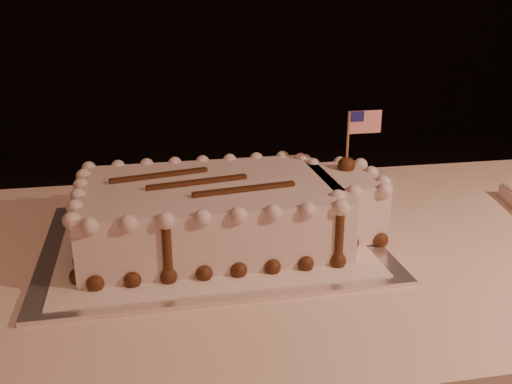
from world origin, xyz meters
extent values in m
cube|color=silver|center=(-0.40, 0.62, 0.75)|extent=(0.57, 0.43, 0.01)
cube|color=white|center=(-0.40, 0.62, 0.76)|extent=(0.51, 0.39, 0.00)
cube|color=silver|center=(-0.40, 0.62, 0.81)|extent=(0.43, 0.29, 0.10)
cube|color=silver|center=(-0.16, 0.63, 0.81)|extent=(0.10, 0.16, 0.10)
sphere|color=#4E2913|center=(-0.59, 0.48, 0.77)|extent=(0.03, 0.03, 0.03)
sphere|color=#4E2913|center=(-0.53, 0.48, 0.77)|extent=(0.03, 0.03, 0.03)
sphere|color=#4E2913|center=(-0.48, 0.48, 0.77)|extent=(0.03, 0.03, 0.03)
sphere|color=#4E2913|center=(-0.43, 0.48, 0.77)|extent=(0.03, 0.03, 0.03)
sphere|color=#4E2913|center=(-0.37, 0.48, 0.77)|extent=(0.03, 0.03, 0.03)
sphere|color=#4E2913|center=(-0.32, 0.48, 0.77)|extent=(0.03, 0.03, 0.03)
sphere|color=#4E2913|center=(-0.27, 0.48, 0.77)|extent=(0.03, 0.03, 0.03)
sphere|color=#4E2913|center=(-0.22, 0.48, 0.77)|extent=(0.03, 0.03, 0.03)
sphere|color=#4E2913|center=(-0.21, 0.53, 0.77)|extent=(0.03, 0.03, 0.03)
sphere|color=#4E2913|center=(-0.17, 0.55, 0.77)|extent=(0.03, 0.03, 0.03)
sphere|color=#4E2913|center=(-0.12, 0.55, 0.77)|extent=(0.03, 0.03, 0.03)
sphere|color=#4E2913|center=(-0.11, 0.58, 0.77)|extent=(0.03, 0.03, 0.03)
sphere|color=#4E2913|center=(-0.11, 0.64, 0.77)|extent=(0.03, 0.03, 0.03)
sphere|color=#4E2913|center=(-0.11, 0.69, 0.77)|extent=(0.03, 0.03, 0.03)
sphere|color=#4E2913|center=(-0.14, 0.71, 0.77)|extent=(0.03, 0.03, 0.03)
sphere|color=#4E2913|center=(-0.19, 0.71, 0.77)|extent=(0.03, 0.03, 0.03)
sphere|color=#4E2913|center=(-0.21, 0.75, 0.77)|extent=(0.03, 0.03, 0.03)
sphere|color=#4E2913|center=(-0.24, 0.77, 0.77)|extent=(0.03, 0.03, 0.03)
sphere|color=#4E2913|center=(-0.29, 0.77, 0.77)|extent=(0.03, 0.03, 0.03)
sphere|color=#4E2913|center=(-0.35, 0.77, 0.77)|extent=(0.03, 0.03, 0.03)
sphere|color=#4E2913|center=(-0.40, 0.77, 0.77)|extent=(0.03, 0.03, 0.03)
sphere|color=#4E2913|center=(-0.45, 0.77, 0.77)|extent=(0.03, 0.03, 0.03)
sphere|color=#4E2913|center=(-0.50, 0.77, 0.77)|extent=(0.03, 0.03, 0.03)
sphere|color=#4E2913|center=(-0.56, 0.76, 0.77)|extent=(0.03, 0.03, 0.03)
sphere|color=#4E2913|center=(-0.61, 0.76, 0.77)|extent=(0.03, 0.03, 0.03)
sphere|color=#4E2913|center=(-0.61, 0.72, 0.77)|extent=(0.03, 0.03, 0.03)
sphere|color=#4E2913|center=(-0.61, 0.66, 0.77)|extent=(0.03, 0.03, 0.03)
sphere|color=#4E2913|center=(-0.61, 0.61, 0.77)|extent=(0.03, 0.03, 0.03)
sphere|color=#4E2913|center=(-0.61, 0.56, 0.77)|extent=(0.03, 0.03, 0.03)
sphere|color=#4E2913|center=(-0.61, 0.51, 0.77)|extent=(0.03, 0.03, 0.03)
sphere|color=silver|center=(-0.59, 0.48, 0.86)|extent=(0.03, 0.03, 0.03)
sphere|color=silver|center=(-0.53, 0.48, 0.86)|extent=(0.03, 0.03, 0.03)
sphere|color=silver|center=(-0.48, 0.48, 0.86)|extent=(0.03, 0.03, 0.03)
sphere|color=silver|center=(-0.43, 0.48, 0.86)|extent=(0.03, 0.03, 0.03)
sphere|color=silver|center=(-0.37, 0.48, 0.86)|extent=(0.03, 0.03, 0.03)
sphere|color=silver|center=(-0.32, 0.48, 0.86)|extent=(0.03, 0.03, 0.03)
sphere|color=silver|center=(-0.27, 0.48, 0.86)|extent=(0.03, 0.03, 0.03)
sphere|color=silver|center=(-0.22, 0.48, 0.86)|extent=(0.03, 0.03, 0.03)
sphere|color=silver|center=(-0.21, 0.53, 0.86)|extent=(0.03, 0.03, 0.03)
sphere|color=silver|center=(-0.17, 0.55, 0.86)|extent=(0.03, 0.03, 0.03)
sphere|color=silver|center=(-0.12, 0.55, 0.86)|extent=(0.03, 0.03, 0.03)
sphere|color=silver|center=(-0.11, 0.58, 0.86)|extent=(0.03, 0.03, 0.03)
sphere|color=silver|center=(-0.11, 0.64, 0.86)|extent=(0.03, 0.03, 0.03)
sphere|color=silver|center=(-0.11, 0.69, 0.86)|extent=(0.03, 0.03, 0.03)
sphere|color=silver|center=(-0.14, 0.71, 0.86)|extent=(0.03, 0.03, 0.03)
sphere|color=silver|center=(-0.19, 0.71, 0.86)|extent=(0.03, 0.03, 0.03)
sphere|color=silver|center=(-0.21, 0.75, 0.86)|extent=(0.03, 0.03, 0.03)
sphere|color=silver|center=(-0.24, 0.77, 0.86)|extent=(0.03, 0.03, 0.03)
sphere|color=silver|center=(-0.29, 0.77, 0.86)|extent=(0.03, 0.03, 0.03)
sphere|color=silver|center=(-0.35, 0.77, 0.86)|extent=(0.03, 0.03, 0.03)
sphere|color=silver|center=(-0.40, 0.77, 0.86)|extent=(0.03, 0.03, 0.03)
sphere|color=silver|center=(-0.45, 0.77, 0.86)|extent=(0.03, 0.03, 0.03)
sphere|color=silver|center=(-0.50, 0.77, 0.86)|extent=(0.03, 0.03, 0.03)
sphere|color=silver|center=(-0.56, 0.76, 0.86)|extent=(0.03, 0.03, 0.03)
sphere|color=silver|center=(-0.61, 0.76, 0.86)|extent=(0.03, 0.03, 0.03)
sphere|color=silver|center=(-0.61, 0.72, 0.86)|extent=(0.03, 0.03, 0.03)
sphere|color=silver|center=(-0.61, 0.66, 0.86)|extent=(0.03, 0.03, 0.03)
sphere|color=silver|center=(-0.61, 0.61, 0.86)|extent=(0.03, 0.03, 0.03)
sphere|color=silver|center=(-0.61, 0.56, 0.86)|extent=(0.03, 0.03, 0.03)
sphere|color=silver|center=(-0.61, 0.51, 0.86)|extent=(0.03, 0.03, 0.03)
cylinder|color=#4E2913|center=(-0.48, 0.48, 0.81)|extent=(0.01, 0.01, 0.09)
sphere|color=#4E2913|center=(-0.48, 0.48, 0.77)|extent=(0.02, 0.02, 0.02)
cylinder|color=#4E2913|center=(-0.22, 0.48, 0.81)|extent=(0.01, 0.01, 0.09)
sphere|color=#4E2913|center=(-0.22, 0.48, 0.77)|extent=(0.02, 0.02, 0.02)
cylinder|color=#4E2913|center=(-0.11, 0.64, 0.81)|extent=(0.01, 0.01, 0.09)
sphere|color=#4E2913|center=(-0.11, 0.64, 0.77)|extent=(0.02, 0.02, 0.02)
cylinder|color=#4E2913|center=(-0.24, 0.77, 0.81)|extent=(0.01, 0.01, 0.09)
sphere|color=#4E2913|center=(-0.24, 0.77, 0.77)|extent=(0.02, 0.02, 0.02)
cylinder|color=#4E2913|center=(-0.50, 0.77, 0.81)|extent=(0.01, 0.01, 0.09)
sphere|color=#4E2913|center=(-0.50, 0.77, 0.77)|extent=(0.02, 0.02, 0.02)
cylinder|color=#4E2913|center=(-0.61, 0.61, 0.81)|extent=(0.01, 0.01, 0.09)
sphere|color=#4E2913|center=(-0.61, 0.61, 0.77)|extent=(0.02, 0.02, 0.02)
cube|color=#4E2913|center=(-0.48, 0.67, 0.87)|extent=(0.17, 0.05, 0.01)
cube|color=#4E2913|center=(-0.42, 0.62, 0.87)|extent=(0.17, 0.04, 0.01)
cube|color=#4E2913|center=(-0.35, 0.57, 0.87)|extent=(0.17, 0.04, 0.01)
sphere|color=#4E2913|center=(-0.15, 0.66, 0.87)|extent=(0.03, 0.03, 0.03)
cylinder|color=#AE724A|center=(-0.15, 0.66, 0.91)|extent=(0.00, 0.00, 0.12)
cube|color=red|center=(-0.12, 0.66, 0.95)|extent=(0.06, 0.00, 0.04)
cube|color=navy|center=(-0.13, 0.66, 0.96)|extent=(0.02, 0.00, 0.02)
cylinder|color=white|center=(-0.03, 0.91, 0.76)|extent=(0.16, 0.16, 0.01)
camera|label=1|loc=(-0.49, -0.29, 1.17)|focal=40.00mm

